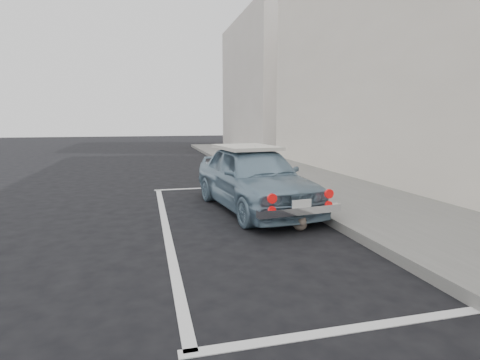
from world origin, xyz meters
name	(u,v)px	position (x,y,z in m)	size (l,w,h in m)	color
ground	(279,308)	(0.00, 0.00, 0.00)	(80.00, 80.00, 0.00)	black
sidewalk	(418,223)	(3.20, 2.00, 0.07)	(2.80, 40.00, 0.15)	slate
building_far	(266,84)	(6.35, 20.00, 4.00)	(3.50, 10.00, 8.00)	beige
pline_rear	(353,329)	(0.50, -0.50, 0.00)	(3.00, 0.12, 0.01)	silver
pline_front	(212,188)	(0.50, 6.50, 0.00)	(3.00, 0.12, 0.01)	silver
pline_side	(166,228)	(-0.90, 3.00, 0.00)	(0.12, 7.00, 0.01)	silver
retro_coupe	(254,177)	(0.90, 3.97, 0.65)	(1.97, 3.96, 1.29)	#7391A6
cat	(300,223)	(1.22, 2.33, 0.12)	(0.26, 0.50, 0.27)	#63564B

